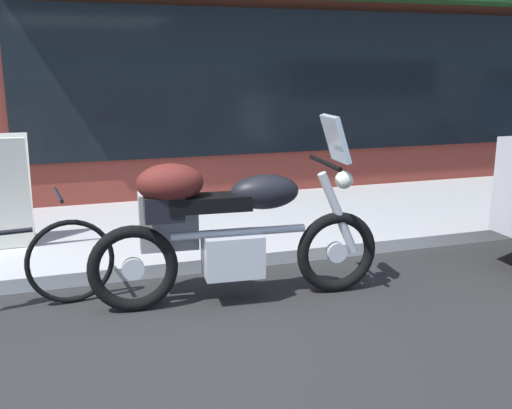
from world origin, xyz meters
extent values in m
plane|color=#292929|center=(0.00, 0.00, 0.00)|extent=(80.00, 80.00, 0.00)
cube|color=black|center=(5.77, 3.65, 1.55)|extent=(13.68, 0.06, 1.80)
torus|color=black|center=(1.51, 0.49, 0.33)|extent=(0.66, 0.14, 0.65)
cylinder|color=silver|center=(1.51, 0.49, 0.33)|extent=(0.16, 0.07, 0.16)
torus|color=black|center=(-0.06, 0.61, 0.33)|extent=(0.66, 0.14, 0.65)
cylinder|color=silver|center=(-0.06, 0.61, 0.33)|extent=(0.16, 0.07, 0.16)
cube|color=silver|center=(0.67, 0.55, 0.38)|extent=(0.46, 0.33, 0.32)
cylinder|color=silver|center=(0.72, 0.55, 0.55)|extent=(1.03, 0.13, 0.06)
ellipsoid|color=black|center=(0.92, 0.54, 0.85)|extent=(0.54, 0.32, 0.26)
cube|color=black|center=(0.50, 0.57, 0.79)|extent=(0.62, 0.28, 0.11)
cube|color=black|center=(0.17, 0.59, 0.77)|extent=(0.30, 0.24, 0.18)
cylinder|color=silver|center=(1.51, 0.49, 0.65)|extent=(0.35, 0.09, 0.67)
cylinder|color=black|center=(1.39, 0.50, 1.05)|extent=(0.08, 0.62, 0.04)
cube|color=silver|center=(1.47, 0.50, 1.23)|extent=(0.17, 0.33, 0.35)
sphere|color=#EAEACC|center=(1.55, 0.49, 0.91)|extent=(0.14, 0.14, 0.14)
cube|color=#B1B1B1|center=(0.24, 0.83, 0.61)|extent=(0.45, 0.23, 0.44)
cube|color=black|center=(0.24, 0.94, 0.61)|extent=(0.37, 0.04, 0.03)
ellipsoid|color=#591E19|center=(0.22, 0.59, 0.95)|extent=(0.50, 0.35, 0.28)
torus|color=black|center=(-0.49, 0.91, 0.33)|extent=(0.65, 0.11, 0.65)
cylinder|color=black|center=(-0.54, 0.90, 0.85)|extent=(0.08, 0.48, 0.03)
camera|label=1|loc=(-0.45, -3.44, 1.76)|focal=40.59mm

